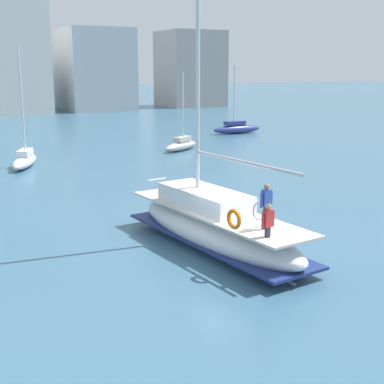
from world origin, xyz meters
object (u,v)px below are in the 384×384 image
at_px(moored_sloop_near, 25,159).
at_px(seagull, 280,278).
at_px(moored_catamaran, 237,128).
at_px(main_sailboat, 214,225).
at_px(moored_sloop_far, 181,144).

height_order(moored_sloop_near, seagull, moored_sloop_near).
bearing_deg(moored_catamaran, seagull, -118.99).
relative_size(main_sailboat, moored_sloop_far, 1.96).
xyz_separation_m(main_sailboat, seagull, (0.23, -4.08, -0.76)).
xyz_separation_m(moored_sloop_far, moored_catamaran, (10.39, 8.24, 0.08)).
bearing_deg(moored_sloop_far, seagull, -108.91).
bearing_deg(seagull, moored_sloop_near, 98.57).
bearing_deg(main_sailboat, moored_sloop_far, 67.60).
bearing_deg(moored_sloop_far, main_sailboat, -112.40).
relative_size(moored_sloop_far, seagull, 5.29).
xyz_separation_m(main_sailboat, moored_sloop_far, (9.65, 23.43, -0.41)).
height_order(main_sailboat, moored_sloop_far, main_sailboat).
bearing_deg(seagull, moored_catamaran, 61.01).
bearing_deg(moored_catamaran, main_sailboat, -122.33).
relative_size(moored_catamaran, seagull, 5.78).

